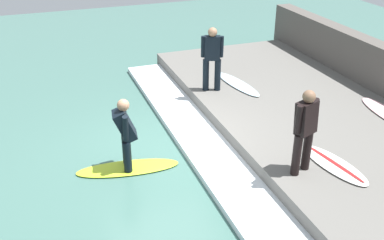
{
  "coord_description": "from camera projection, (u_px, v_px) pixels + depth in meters",
  "views": [
    {
      "loc": [
        -2.28,
        -7.97,
        5.04
      ],
      "look_at": [
        0.64,
        0.0,
        0.7
      ],
      "focal_mm": 42.0,
      "sensor_mm": 36.0,
      "label": 1
    }
  ],
  "objects": [
    {
      "name": "surfboard_waiting_near",
      "position": [
        334.0,
        164.0,
        8.49
      ],
      "size": [
        0.76,
        1.66,
        0.07
      ],
      "color": "white",
      "rests_on": "concrete_ledge"
    },
    {
      "name": "surfer_riding",
      "position": [
        125.0,
        131.0,
        8.72
      ],
      "size": [
        0.51,
        0.66,
        1.5
      ],
      "color": "black",
      "rests_on": "surfboard_riding"
    },
    {
      "name": "surfer_waiting_near",
      "position": [
        305.0,
        128.0,
        7.93
      ],
      "size": [
        0.53,
        0.38,
        1.63
      ],
      "color": "black",
      "rests_on": "concrete_ledge"
    },
    {
      "name": "ground_plane",
      "position": [
        164.0,
        154.0,
        9.66
      ],
      "size": [
        28.0,
        28.0,
        0.0
      ],
      "primitive_type": "plane",
      "color": "#426B60"
    },
    {
      "name": "wave_foam_crest",
      "position": [
        203.0,
        144.0,
        9.9
      ],
      "size": [
        1.03,
        10.15,
        0.14
      ],
      "primitive_type": "cube",
      "color": "silver",
      "rests_on": "ground_plane"
    },
    {
      "name": "concrete_ledge",
      "position": [
        309.0,
        119.0,
        10.67
      ],
      "size": [
        4.4,
        10.68,
        0.4
      ],
      "primitive_type": "cube",
      "color": "#66635E",
      "rests_on": "ground_plane"
    },
    {
      "name": "surfer_waiting_far",
      "position": [
        212.0,
        56.0,
        11.33
      ],
      "size": [
        0.54,
        0.38,
        1.66
      ],
      "color": "black",
      "rests_on": "concrete_ledge"
    },
    {
      "name": "surfboard_waiting_far",
      "position": [
        238.0,
        84.0,
        12.04
      ],
      "size": [
        0.7,
        1.94,
        0.06
      ],
      "color": "silver",
      "rests_on": "concrete_ledge"
    },
    {
      "name": "surfboard_riding",
      "position": [
        128.0,
        168.0,
        9.11
      ],
      "size": [
        2.14,
        0.89,
        0.06
      ],
      "color": "#BFE02D",
      "rests_on": "ground_plane"
    }
  ]
}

